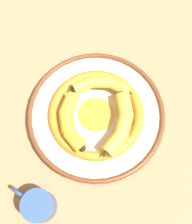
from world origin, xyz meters
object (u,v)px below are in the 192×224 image
at_px(banana_a, 70,121).
at_px(coffee_mug, 38,205).
at_px(banana_b, 120,126).
at_px(banana_c, 103,85).
at_px(decorative_bowl, 96,115).

distance_m(banana_a, coffee_mug, 0.23).
height_order(banana_a, banana_b, banana_b).
bearing_deg(banana_c, decorative_bowl, 78.47).
xyz_separation_m(decorative_bowl, coffee_mug, (-0.03, 0.28, 0.02)).
bearing_deg(banana_b, decorative_bowl, 70.32).
height_order(decorative_bowl, banana_b, banana_b).
distance_m(banana_b, coffee_mug, 0.29).
distance_m(decorative_bowl, banana_c, 0.08).
xyz_separation_m(banana_b, banana_c, (0.11, -0.07, -0.00)).
bearing_deg(banana_b, coffee_mug, 149.17).
height_order(banana_c, coffee_mug, coffee_mug).
bearing_deg(banana_a, banana_b, 73.77).
distance_m(banana_a, banana_c, 0.14).
distance_m(decorative_bowl, coffee_mug, 0.28).
relative_size(banana_a, banana_c, 0.90).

